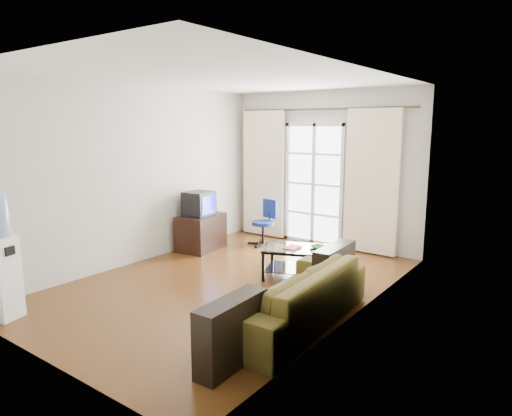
{
  "coord_description": "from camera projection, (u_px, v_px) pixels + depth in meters",
  "views": [
    {
      "loc": [
        3.77,
        -4.55,
        2.11
      ],
      "look_at": [
        0.18,
        0.35,
        1.0
      ],
      "focal_mm": 32.0,
      "sensor_mm": 36.0,
      "label": 1
    }
  ],
  "objects": [
    {
      "name": "floor",
      "position": [
        230.0,
        283.0,
        6.19
      ],
      "size": [
        5.2,
        5.2,
        0.0
      ],
      "primitive_type": "plane",
      "color": "brown",
      "rests_on": "ground"
    },
    {
      "name": "ceiling",
      "position": [
        228.0,
        77.0,
        5.7
      ],
      "size": [
        5.2,
        5.2,
        0.0
      ],
      "primitive_type": "plane",
      "rotation": [
        3.14,
        0.0,
        0.0
      ],
      "color": "white",
      "rests_on": "wall_back"
    },
    {
      "name": "wall_back",
      "position": [
        323.0,
        169.0,
        8.01
      ],
      "size": [
        3.6,
        0.02,
        2.7
      ],
      "primitive_type": "cube",
      "color": "silver",
      "rests_on": "floor"
    },
    {
      "name": "wall_front",
      "position": [
        34.0,
        216.0,
        3.88
      ],
      "size": [
        3.6,
        0.02,
        2.7
      ],
      "primitive_type": "cube",
      "color": "silver",
      "rests_on": "floor"
    },
    {
      "name": "wall_left",
      "position": [
        138.0,
        175.0,
        6.99
      ],
      "size": [
        0.02,
        5.2,
        2.7
      ],
      "primitive_type": "cube",
      "color": "silver",
      "rests_on": "floor"
    },
    {
      "name": "wall_right",
      "position": [
        358.0,
        197.0,
        4.9
      ],
      "size": [
        0.02,
        5.2,
        2.7
      ],
      "primitive_type": "cube",
      "color": "silver",
      "rests_on": "floor"
    },
    {
      "name": "french_door",
      "position": [
        314.0,
        184.0,
        8.1
      ],
      "size": [
        1.16,
        0.06,
        2.15
      ],
      "color": "white",
      "rests_on": "wall_back"
    },
    {
      "name": "curtain_rod",
      "position": [
        322.0,
        109.0,
        7.74
      ],
      "size": [
        3.3,
        0.04,
        0.04
      ],
      "primitive_type": "cylinder",
      "rotation": [
        0.0,
        1.57,
        0.0
      ],
      "color": "#4C3F2D",
      "rests_on": "wall_back"
    },
    {
      "name": "curtain_left",
      "position": [
        264.0,
        174.0,
        8.64
      ],
      "size": [
        0.9,
        0.07,
        2.35
      ],
      "primitive_type": "cube",
      "color": "#FFEFCD",
      "rests_on": "curtain_rod"
    },
    {
      "name": "curtain_right",
      "position": [
        372.0,
        182.0,
        7.39
      ],
      "size": [
        0.9,
        0.07,
        2.35
      ],
      "primitive_type": "cube",
      "color": "#FFEFCD",
      "rests_on": "curtain_rod"
    },
    {
      "name": "radiator",
      "position": [
        361.0,
        233.0,
        7.65
      ],
      "size": [
        0.64,
        0.12,
        0.64
      ],
      "primitive_type": "cube",
      "color": "#9B9B9E",
      "rests_on": "floor"
    },
    {
      "name": "sofa",
      "position": [
        292.0,
        295.0,
        4.9
      ],
      "size": [
        2.2,
        1.0,
        0.62
      ],
      "primitive_type": "imported",
      "rotation": [
        0.0,
        0.0,
        -1.53
      ],
      "color": "brown",
      "rests_on": "floor"
    },
    {
      "name": "coffee_table",
      "position": [
        304.0,
        259.0,
        6.34
      ],
      "size": [
        1.22,
        0.96,
        0.44
      ],
      "rotation": [
        0.0,
        0.0,
        0.37
      ],
      "color": "silver",
      "rests_on": "floor"
    },
    {
      "name": "bowl",
      "position": [
        319.0,
        247.0,
        6.25
      ],
      "size": [
        0.32,
        0.32,
        0.05
      ],
      "primitive_type": "imported",
      "rotation": [
        0.0,
        0.0,
        -0.32
      ],
      "color": "#308548",
      "rests_on": "coffee_table"
    },
    {
      "name": "book",
      "position": [
        286.0,
        247.0,
        6.33
      ],
      "size": [
        0.23,
        0.28,
        0.02
      ],
      "primitive_type": "imported",
      "rotation": [
        0.0,
        0.0,
        0.07
      ],
      "color": "#983112",
      "rests_on": "coffee_table"
    },
    {
      "name": "remote",
      "position": [
        315.0,
        250.0,
        6.19
      ],
      "size": [
        0.15,
        0.05,
        0.02
      ],
      "primitive_type": "cube",
      "rotation": [
        0.0,
        0.0,
        0.04
      ],
      "color": "black",
      "rests_on": "coffee_table"
    },
    {
      "name": "tv_stand",
      "position": [
        201.0,
        232.0,
        7.82
      ],
      "size": [
        0.67,
        0.89,
        0.6
      ],
      "primitive_type": "cube",
      "rotation": [
        0.0,
        0.0,
        0.15
      ],
      "color": "black",
      "rests_on": "floor"
    },
    {
      "name": "crt_tv",
      "position": [
        198.0,
        204.0,
        7.69
      ],
      "size": [
        0.48,
        0.48,
        0.41
      ],
      "rotation": [
        0.0,
        0.0,
        0.08
      ],
      "color": "black",
      "rests_on": "tv_stand"
    },
    {
      "name": "task_chair",
      "position": [
        264.0,
        232.0,
        8.13
      ],
      "size": [
        0.64,
        0.64,
        0.81
      ],
      "rotation": [
        0.0,
        0.0,
        -0.17
      ],
      "color": "black",
      "rests_on": "floor"
    }
  ]
}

